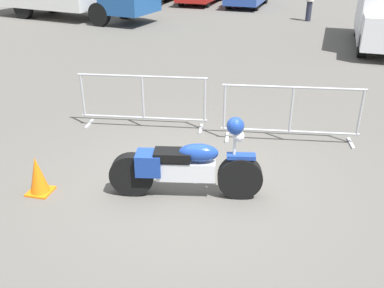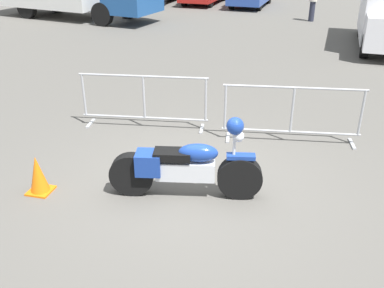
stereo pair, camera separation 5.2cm
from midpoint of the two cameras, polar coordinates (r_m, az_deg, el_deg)
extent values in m
plane|color=#54514C|center=(6.61, 0.08, -5.50)|extent=(120.00, 120.00, 0.00)
cylinder|color=black|center=(6.21, 6.62, -4.48)|extent=(0.67, 0.30, 0.65)
cylinder|color=black|center=(6.31, -7.79, -4.02)|extent=(0.67, 0.30, 0.65)
cube|color=silver|center=(6.16, -0.65, -3.47)|extent=(0.88, 0.39, 0.28)
ellipsoid|color=navy|center=(6.02, 1.07, -1.17)|extent=(0.61, 0.36, 0.26)
cube|color=black|center=(6.06, -2.38, -1.42)|extent=(0.57, 0.37, 0.12)
cube|color=navy|center=(6.17, -5.54, -2.49)|extent=(0.42, 0.38, 0.32)
cube|color=navy|center=(6.04, 6.78, -1.67)|extent=(0.42, 0.21, 0.06)
cylinder|color=silver|center=(5.98, 5.88, -0.48)|extent=(0.05, 0.05, 0.46)
sphere|color=silver|center=(5.90, 6.45, 1.04)|extent=(0.16, 0.16, 0.16)
sphere|color=navy|center=(5.84, 6.03, 2.41)|extent=(0.24, 0.24, 0.24)
cylinder|color=#9EA0A5|center=(8.27, -6.40, 8.97)|extent=(2.50, 0.35, 0.04)
cylinder|color=#9EA0A5|center=(8.56, -6.12, 3.53)|extent=(2.50, 0.35, 0.04)
cylinder|color=#9EA0A5|center=(8.75, -14.05, 6.37)|extent=(0.05, 0.05, 0.85)
cylinder|color=#9EA0A5|center=(8.41, -6.26, 6.20)|extent=(0.05, 0.05, 0.85)
cylinder|color=#9EA0A5|center=(8.23, 2.03, 5.90)|extent=(0.05, 0.05, 0.85)
cube|color=#9EA0A5|center=(8.95, -13.21, 2.69)|extent=(0.11, 0.44, 0.03)
cube|color=#9EA0A5|center=(8.46, 1.49, 2.04)|extent=(0.11, 0.44, 0.03)
cylinder|color=#9EA0A5|center=(7.80, 13.74, 7.31)|extent=(2.50, 0.35, 0.04)
cylinder|color=#9EA0A5|center=(8.10, 13.11, 1.62)|extent=(2.50, 0.35, 0.04)
cylinder|color=#9EA0A5|center=(7.89, 4.65, 4.90)|extent=(0.05, 0.05, 0.85)
cylinder|color=#9EA0A5|center=(7.94, 13.42, 4.41)|extent=(0.05, 0.05, 0.85)
cylinder|color=#9EA0A5|center=(8.18, 21.86, 3.84)|extent=(0.05, 0.05, 0.85)
cube|color=#9EA0A5|center=(8.12, 4.99, 0.86)|extent=(0.11, 0.44, 0.03)
cube|color=#9EA0A5|center=(8.39, 20.72, 0.02)|extent=(0.11, 0.44, 0.03)
cylinder|color=black|center=(20.59, -8.47, 17.51)|extent=(1.00, 0.47, 0.96)
cylinder|color=black|center=(19.04, -11.81, 16.57)|extent=(1.00, 0.47, 0.96)
cylinder|color=black|center=(23.19, -17.61, 17.58)|extent=(1.00, 0.47, 0.96)
cylinder|color=black|center=(21.83, -21.11, 16.61)|extent=(1.00, 0.47, 0.96)
cylinder|color=black|center=(14.63, 22.18, 11.98)|extent=(0.29, 0.74, 0.72)
cylinder|color=black|center=(17.86, 21.81, 14.32)|extent=(0.29, 0.74, 0.72)
cylinder|color=black|center=(24.43, -3.88, 18.66)|extent=(0.28, 0.66, 0.64)
cylinder|color=black|center=(24.24, -0.96, 18.64)|extent=(0.27, 0.65, 0.63)
cylinder|color=black|center=(23.78, 2.50, 18.48)|extent=(0.27, 0.65, 0.63)
cylinder|color=black|center=(23.28, 5.38, 18.23)|extent=(0.27, 0.65, 0.63)
cylinder|color=black|center=(22.98, 9.04, 17.93)|extent=(0.27, 0.65, 0.63)
cylinder|color=#262838|center=(20.48, 15.77, 16.66)|extent=(0.33, 0.33, 0.85)
cube|color=orange|center=(6.83, -19.30, -5.90)|extent=(0.34, 0.34, 0.03)
cone|color=orange|center=(6.69, -19.67, -3.74)|extent=(0.28, 0.28, 0.56)
camera|label=1|loc=(0.03, -89.77, 0.11)|focal=40.00mm
camera|label=2|loc=(0.03, 90.23, -0.11)|focal=40.00mm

